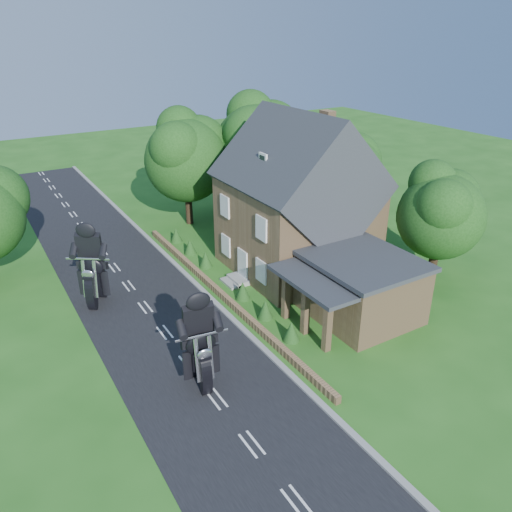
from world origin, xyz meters
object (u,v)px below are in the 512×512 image
house (297,205)px  motorcycle_follow (96,292)px  annex (359,286)px  garden_wall (220,293)px  motorcycle_lead (201,372)px

house → motorcycle_follow: (-12.69, 1.84, -3.58)m
house → motorcycle_follow: house is taller
house → annex: size_ratio=1.45×
house → motorcycle_follow: size_ratio=6.25×
garden_wall → annex: bearing=-46.2°
house → annex: 7.30m
motorcycle_follow → house: bearing=-153.6°
annex → motorcycle_lead: annex is taller
garden_wall → motorcycle_follow: bearing=156.4°
garden_wall → house: house is taller
garden_wall → annex: 8.19m
garden_wall → house: 7.52m
garden_wall → annex: annex is taller
garden_wall → motorcycle_follow: motorcycle_follow is taller
house → annex: bearing=-95.2°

